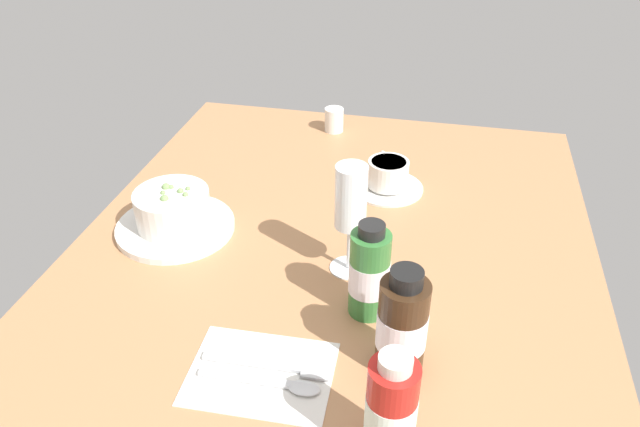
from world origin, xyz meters
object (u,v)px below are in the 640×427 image
Objects in this scene: creamer_jug at (334,120)px; wine_glass at (351,203)px; porridge_bowl at (173,213)px; sauce_bottle_red at (391,411)px; coffee_cup at (388,177)px; sauce_bottle_brown at (402,325)px; cutlery_setting at (264,373)px; sauce_bottle_green at (369,273)px.

wine_glass is at bearing 13.81° from creamer_jug.
sauce_bottle_red is at bearing 48.78° from porridge_bowl.
coffee_cup is at bearing -172.93° from sauce_bottle_red.
coffee_cup is 2.34× the size of creamer_jug.
creamer_jug is 0.38× the size of sauce_bottle_brown.
cutlery_setting is 1.37× the size of coffee_cup.
porridge_bowl reaches higher than cutlery_setting.
wine_glass is at bearing 82.35° from porridge_bowl.
creamer_jug reaches higher than cutlery_setting.
sauce_bottle_brown is at bearing -179.20° from sauce_bottle_red.
sauce_bottle_green reaches higher than cutlery_setting.
wine_glass is 33.09cm from sauce_bottle_red.
porridge_bowl is 1.07× the size of cutlery_setting.
sauce_bottle_green reaches higher than creamer_jug.
cutlery_setting is (27.52, 23.77, -3.22)cm from porridge_bowl.
cutlery_setting is at bearing -72.22° from sauce_bottle_brown.
sauce_bottle_brown is (43.50, 6.82, 4.27)cm from coffee_cup.
cutlery_setting is 3.22× the size of creamer_jug.
coffee_cup is 26.83cm from creamer_jug.
coffee_cup is at bearing 32.91° from creamer_jug.
sauce_bottle_red reaches higher than cutlery_setting.
sauce_bottle_green is (8.80, 4.24, -5.22)cm from wine_glass.
porridge_bowl is at bearing -119.08° from sauce_bottle_brown.
sauce_bottle_brown reaches higher than creamer_jug.
sauce_bottle_brown is at bearing 29.86° from sauce_bottle_green.
wine_glass is (4.09, 30.44, 8.45)cm from porridge_bowl.
creamer_jug is at bearing 156.88° from porridge_bowl.
sauce_bottle_brown is (66.03, 21.40, 4.15)cm from creamer_jug.
sauce_bottle_red is at bearing 14.00° from sauce_bottle_green.
sauce_bottle_red reaches higher than coffee_cup.
sauce_bottle_green is at bearing 2.39° from coffee_cup.
sauce_bottle_red is at bearing 0.80° from sauce_bottle_brown.
sauce_bottle_brown is (9.40, 5.40, 0.16)cm from sauce_bottle_green.
cutlery_setting is at bearing -36.70° from sauce_bottle_green.
coffee_cup is at bearing 173.64° from wine_glass.
porridge_bowl is 1.34× the size of sauce_bottle_red.
sauce_bottle_green reaches higher than porridge_bowl.
sauce_bottle_green is (12.89, 34.68, 3.22)cm from porridge_bowl.
sauce_bottle_brown reaches higher than sauce_bottle_green.
sauce_bottle_green is at bearing 15.78° from creamer_jug.
wine_glass is (47.83, 11.76, 9.21)cm from creamer_jug.
sauce_bottle_red is at bearing 17.48° from wine_glass.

